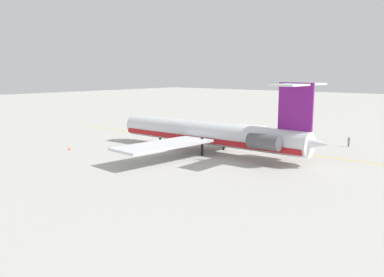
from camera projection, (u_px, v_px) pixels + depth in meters
ground at (247, 143)px, 74.61m from camera, size 389.92×389.92×0.00m
main_jetliner at (213, 133)px, 65.06m from camera, size 39.75×35.41×11.60m
ground_crew_near_nose at (193, 126)px, 89.21m from camera, size 0.29×0.45×1.79m
ground_crew_near_tail at (161, 128)px, 87.39m from camera, size 0.39×0.26×1.66m
ground_crew_portside at (349, 141)px, 70.54m from camera, size 0.44×0.28×1.72m
safety_cone_nose at (190, 127)px, 93.27m from camera, size 0.40×0.40×0.55m
safety_cone_wingtip at (69, 148)px, 67.82m from camera, size 0.40×0.40×0.55m
taxiway_centreline at (234, 145)px, 72.18m from camera, size 82.94×2.97×0.01m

